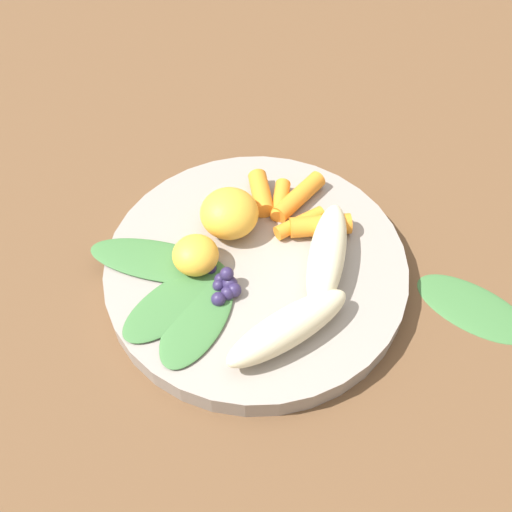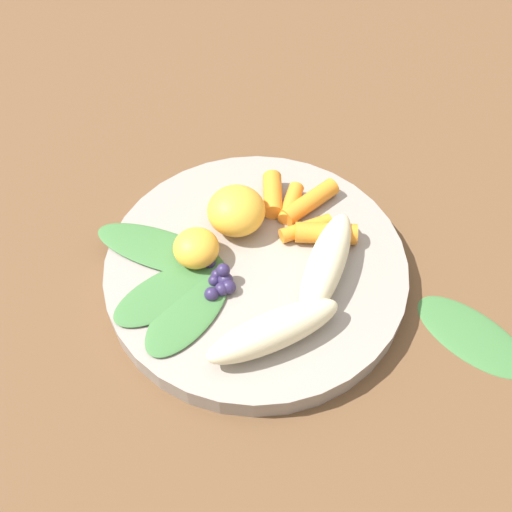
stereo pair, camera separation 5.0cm
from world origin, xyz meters
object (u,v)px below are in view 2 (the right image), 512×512
Objects in this scene: banana_peeled_left at (325,268)px; banana_peeled_right at (274,331)px; bowl at (256,270)px; orange_segment_near at (196,248)px; kale_leaf_stray at (472,334)px.

banana_peeled_left is 0.08m from banana_peeled_right.
banana_peeled_left and banana_peeled_right have the same top height.
orange_segment_near is (0.05, 0.01, 0.03)m from bowl.
banana_peeled_right is at bearing 140.49° from orange_segment_near.
kale_leaf_stray is at bearing 173.54° from bowl.
banana_peeled_right is 1.09× the size of kale_leaf_stray.
kale_leaf_stray is at bearing -89.11° from banana_peeled_left.
banana_peeled_left is 1.09× the size of kale_leaf_stray.
bowl is 0.20m from kale_leaf_stray.
kale_leaf_stray is at bearing -20.01° from banana_peeled_right.
banana_peeled_left reaches higher than kale_leaf_stray.
orange_segment_near reaches higher than bowl.
banana_peeled_right is 2.86× the size of orange_segment_near.
bowl is at bearing 94.02° from banana_peeled_left.
banana_peeled_right reaches higher than bowl.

